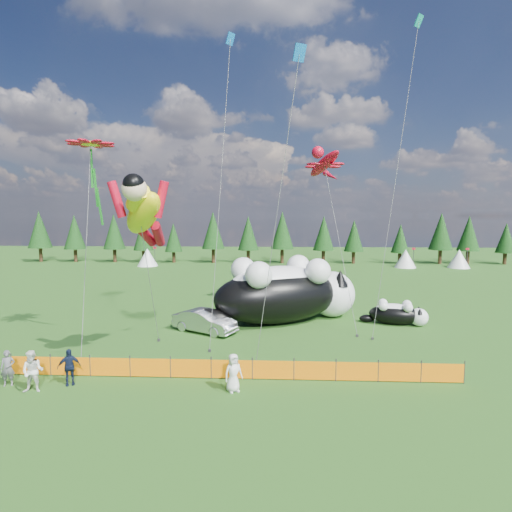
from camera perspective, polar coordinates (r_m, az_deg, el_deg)
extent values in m
plane|color=#0E380A|center=(23.05, -2.65, -14.25)|extent=(160.00, 160.00, 0.00)
cylinder|color=#262626|center=(23.85, -31.56, -13.02)|extent=(0.06, 0.06, 1.10)
cylinder|color=#262626|center=(22.82, -27.28, -13.65)|extent=(0.06, 0.06, 1.10)
cylinder|color=#262626|center=(21.92, -22.61, -14.25)|extent=(0.06, 0.06, 1.10)
cylinder|color=#262626|center=(21.17, -17.54, -14.79)|extent=(0.06, 0.06, 1.10)
cylinder|color=#262626|center=(20.59, -12.12, -15.24)|extent=(0.06, 0.06, 1.10)
cylinder|color=#262626|center=(20.19, -6.42, -15.58)|extent=(0.06, 0.06, 1.10)
cylinder|color=#262626|center=(19.99, -0.52, -15.77)|extent=(0.06, 0.06, 1.10)
cylinder|color=#262626|center=(19.98, 5.44, -15.80)|extent=(0.06, 0.06, 1.10)
cylinder|color=#262626|center=(20.18, 11.34, -15.68)|extent=(0.06, 0.06, 1.10)
cylinder|color=#262626|center=(20.56, 17.06, -15.40)|extent=(0.06, 0.06, 1.10)
cylinder|color=#262626|center=(21.13, 22.51, -15.00)|extent=(0.06, 0.06, 1.10)
cylinder|color=#262626|center=(21.87, 27.61, -14.51)|extent=(0.06, 0.06, 1.10)
cube|color=orange|center=(23.34, -29.46, -13.46)|extent=(2.00, 0.04, 0.90)
cube|color=orange|center=(22.37, -24.99, -14.07)|extent=(2.00, 0.04, 0.90)
cube|color=orange|center=(21.54, -20.11, -14.65)|extent=(2.00, 0.04, 0.90)
cube|color=orange|center=(20.88, -14.87, -15.16)|extent=(2.00, 0.04, 0.90)
cube|color=orange|center=(20.39, -9.30, -15.56)|extent=(2.00, 0.04, 0.90)
cube|color=orange|center=(20.09, -3.49, -15.83)|extent=(2.00, 0.04, 0.90)
cube|color=orange|center=(19.98, 2.46, -15.94)|extent=(2.00, 0.04, 0.90)
cube|color=orange|center=(20.07, 8.40, -15.89)|extent=(2.00, 0.04, 0.90)
cube|color=orange|center=(20.36, 14.23, -15.69)|extent=(2.00, 0.04, 0.90)
cube|color=orange|center=(20.84, 19.82, -15.35)|extent=(2.00, 0.04, 0.90)
cube|color=orange|center=(21.50, 25.10, -14.89)|extent=(2.00, 0.04, 0.90)
ellipsoid|color=black|center=(29.60, 3.24, -5.72)|extent=(11.04, 8.58, 4.00)
ellipsoid|color=white|center=(29.42, 3.25, -3.81)|extent=(8.26, 6.31, 2.45)
sphere|color=white|center=(31.96, 10.79, -5.36)|extent=(3.56, 3.56, 3.56)
sphere|color=#E45879|center=(32.82, 12.99, -5.12)|extent=(0.50, 0.50, 0.50)
ellipsoid|color=black|center=(27.97, -6.74, -9.00)|extent=(3.48, 2.76, 1.56)
cone|color=black|center=(30.85, 11.94, -3.10)|extent=(1.25, 1.25, 1.25)
cone|color=black|center=(32.60, 9.79, -2.59)|extent=(1.25, 1.25, 1.25)
sphere|color=white|center=(31.68, 6.06, -1.52)|extent=(1.87, 1.87, 1.87)
sphere|color=white|center=(29.22, 8.83, -2.17)|extent=(1.87, 1.87, 1.87)
sphere|color=white|center=(29.70, -1.84, -1.98)|extent=(1.87, 1.87, 1.87)
sphere|color=white|center=(27.05, 0.40, -2.73)|extent=(1.87, 1.87, 1.87)
ellipsoid|color=black|center=(31.07, 19.15, -7.90)|extent=(3.90, 2.49, 1.44)
ellipsoid|color=white|center=(30.99, 19.17, -7.25)|extent=(2.93, 1.82, 0.88)
sphere|color=white|center=(31.22, 22.26, -8.10)|extent=(1.28, 1.28, 1.28)
sphere|color=#E45879|center=(31.28, 23.26, -8.11)|extent=(0.18, 0.18, 0.18)
ellipsoid|color=black|center=(31.14, 15.55, -8.59)|extent=(1.22, 0.81, 0.56)
cone|color=black|center=(30.73, 22.37, -7.34)|extent=(0.45, 0.45, 0.45)
cone|color=black|center=(31.48, 22.23, -7.03)|extent=(0.45, 0.45, 0.45)
sphere|color=white|center=(31.49, 20.76, -6.50)|extent=(0.67, 0.67, 0.67)
sphere|color=white|center=(30.47, 20.90, -6.91)|extent=(0.67, 0.67, 0.67)
sphere|color=white|center=(31.40, 17.68, -6.43)|extent=(0.67, 0.67, 0.67)
sphere|color=white|center=(30.38, 17.71, -6.84)|extent=(0.67, 0.67, 0.67)
imported|color=#B6B6BB|center=(27.67, -7.33, -9.21)|extent=(4.84, 3.61, 1.52)
imported|color=#55555A|center=(22.45, -31.95, -13.43)|extent=(0.71, 0.59, 1.68)
imported|color=silver|center=(21.08, -29.29, -14.20)|extent=(1.00, 0.68, 1.91)
imported|color=#121A31|center=(21.21, -25.16, -14.15)|extent=(1.13, 0.93, 1.72)
imported|color=silver|center=(18.68, -3.25, -16.32)|extent=(1.01, 0.91, 1.73)
cylinder|color=#595959|center=(23.50, -14.66, -3.78)|extent=(0.03, 0.03, 8.87)
cube|color=#262626|center=(26.42, -13.72, -11.60)|extent=(0.15, 0.15, 0.16)
cylinder|color=#595959|center=(30.64, 11.70, 2.51)|extent=(0.03, 0.03, 15.16)
cube|color=#262626|center=(27.41, 14.25, -10.97)|extent=(0.15, 0.15, 0.16)
cylinder|color=#595959|center=(23.51, -23.12, 0.99)|extent=(0.03, 0.03, 12.87)
cube|color=#262626|center=(22.50, -23.78, -15.04)|extent=(0.15, 0.15, 0.16)
cube|color=#17801E|center=(25.84, -22.33, 9.01)|extent=(0.20, 0.20, 4.49)
cylinder|color=#595959|center=(25.08, -5.08, 10.04)|extent=(0.03, 0.03, 19.85)
cube|color=#262626|center=(23.99, -6.65, -13.27)|extent=(0.15, 0.15, 0.16)
cylinder|color=#595959|center=(28.65, 19.44, 11.13)|extent=(0.03, 0.03, 21.91)
cube|color=#262626|center=(27.05, 16.30, -11.25)|extent=(0.15, 0.15, 0.16)
cylinder|color=#595959|center=(19.54, 2.89, 5.18)|extent=(0.03, 0.03, 15.27)
cube|color=#262626|center=(21.62, -0.04, -15.41)|extent=(0.15, 0.15, 0.16)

